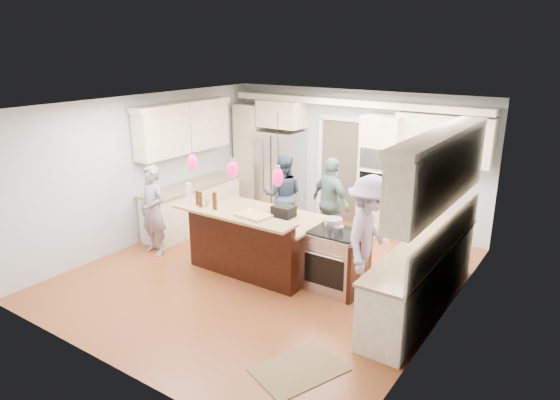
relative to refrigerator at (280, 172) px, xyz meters
The scene contains 23 objects.
ground_plane 3.19m from the refrigerator, 59.58° to the right, with size 6.00×6.00×0.00m, color #9F542B.
room_shell 3.20m from the refrigerator, 59.58° to the right, with size 5.54×6.04×2.72m.
refrigerator is the anchor object (origin of this frame).
oven_column 2.31m from the refrigerator, ahead, with size 0.72×0.69×2.30m.
back_upper_cabinets 1.12m from the refrigerator, ahead, with size 5.30×0.61×2.54m.
right_counter_run 4.63m from the refrigerator, 30.36° to the right, with size 0.64×3.10×2.51m.
left_cabinets 2.05m from the refrigerator, 115.94° to the right, with size 0.64×2.30×2.51m.
kitchen_island 2.91m from the refrigerator, 63.10° to the right, with size 2.10×1.46×1.12m.
island_range 3.71m from the refrigerator, 42.59° to the right, with size 0.82×0.71×0.92m.
pendant_lights 3.53m from the refrigerator, 67.57° to the right, with size 1.75×0.15×1.03m.
person_bar_end 3.14m from the refrigerator, 100.51° to the right, with size 0.58×0.38×1.59m, color gray.
person_far_left 1.30m from the refrigerator, 53.58° to the right, with size 0.76×0.59×1.56m, color #28394E.
person_far_right 2.09m from the refrigerator, 29.86° to the right, with size 0.96×0.40×1.65m, color slate.
person_range_side 3.94m from the refrigerator, 37.00° to the right, with size 1.17×0.67×1.81m, color #9180AD.
floor_rug 5.64m from the refrigerator, 53.62° to the right, with size 0.69×1.00×0.01m, color olive.
water_bottle 3.20m from the refrigerator, 82.91° to the right, with size 0.08×0.08×0.33m, color silver.
beer_bottle_a 3.29m from the refrigerator, 78.14° to the right, with size 0.06×0.06×0.25m, color #40210B.
beer_bottle_b 3.22m from the refrigerator, 79.88° to the right, with size 0.06×0.06×0.24m, color #40210B.
beer_bottle_c 3.32m from the refrigerator, 73.55° to the right, with size 0.07×0.07×0.28m, color #40210B.
drink_can 3.23m from the refrigerator, 76.66° to the right, with size 0.06×0.06×0.11m, color #B7B7BC.
cutting_board 3.52m from the refrigerator, 62.22° to the right, with size 0.47×0.34×0.04m, color tan.
pot_large 3.53m from the refrigerator, 42.88° to the right, with size 0.27×0.27×0.16m, color #B7B7BC.
pot_small 3.67m from the refrigerator, 42.55° to the right, with size 0.18×0.18×0.09m, color #B7B7BC.
Camera 1 is at (4.30, -5.97, 3.56)m, focal length 32.00 mm.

